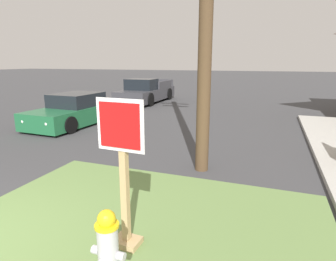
{
  "coord_description": "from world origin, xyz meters",
  "views": [
    {
      "loc": [
        3.82,
        -1.88,
        2.48
      ],
      "look_at": [
        1.71,
        3.84,
        1.0
      ],
      "focal_mm": 30.28,
      "sensor_mm": 36.0,
      "label": 1
    }
  ],
  "objects_px": {
    "manhole_cover": "(93,184)",
    "pickup_truck_charcoal": "(146,92)",
    "fire_hydrant": "(108,254)",
    "stop_sign": "(124,181)",
    "parked_sedan_green": "(75,111)"
  },
  "relations": [
    {
      "from": "stop_sign",
      "to": "parked_sedan_green",
      "type": "height_order",
      "value": "stop_sign"
    },
    {
      "from": "manhole_cover",
      "to": "parked_sedan_green",
      "type": "bearing_deg",
      "value": 130.88
    },
    {
      "from": "fire_hydrant",
      "to": "pickup_truck_charcoal",
      "type": "bearing_deg",
      "value": 113.09
    },
    {
      "from": "manhole_cover",
      "to": "stop_sign",
      "type": "bearing_deg",
      "value": -44.35
    },
    {
      "from": "stop_sign",
      "to": "pickup_truck_charcoal",
      "type": "xyz_separation_m",
      "value": [
        -5.75,
        13.24,
        -0.39
      ]
    },
    {
      "from": "stop_sign",
      "to": "pickup_truck_charcoal",
      "type": "distance_m",
      "value": 14.44
    },
    {
      "from": "manhole_cover",
      "to": "pickup_truck_charcoal",
      "type": "distance_m",
      "value": 12.33
    },
    {
      "from": "fire_hydrant",
      "to": "pickup_truck_charcoal",
      "type": "height_order",
      "value": "pickup_truck_charcoal"
    },
    {
      "from": "fire_hydrant",
      "to": "parked_sedan_green",
      "type": "xyz_separation_m",
      "value": [
        -5.94,
        7.08,
        0.01
      ]
    },
    {
      "from": "fire_hydrant",
      "to": "stop_sign",
      "type": "relative_size",
      "value": 0.48
    },
    {
      "from": "stop_sign",
      "to": "manhole_cover",
      "type": "distance_m",
      "value": 2.53
    },
    {
      "from": "parked_sedan_green",
      "to": "manhole_cover",
      "type": "bearing_deg",
      "value": -49.12
    },
    {
      "from": "fire_hydrant",
      "to": "manhole_cover",
      "type": "xyz_separation_m",
      "value": [
        -1.87,
        2.37,
        -0.52
      ]
    },
    {
      "from": "stop_sign",
      "to": "parked_sedan_green",
      "type": "relative_size",
      "value": 0.48
    },
    {
      "from": "parked_sedan_green",
      "to": "pickup_truck_charcoal",
      "type": "xyz_separation_m",
      "value": [
        -0.02,
        6.91,
        0.08
      ]
    }
  ]
}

